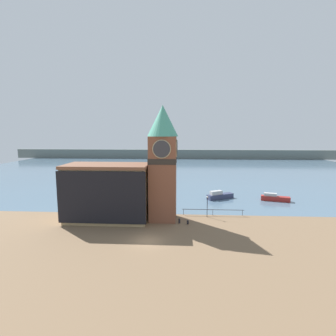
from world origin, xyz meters
TOP-DOWN VIEW (x-y plane):
  - ground_plane at (0.00, 0.00)m, footprint 160.00×160.00m
  - water at (0.00, 72.08)m, footprint 160.00×120.00m
  - far_shoreline at (0.00, 112.08)m, footprint 180.00×3.00m
  - pier_railing at (10.15, 11.83)m, footprint 11.03×0.08m
  - clock_tower at (1.45, 9.21)m, footprint 5.05×5.05m
  - pier_building at (-7.83, 8.39)m, footprint 13.92×7.01m
  - boat_near at (12.91, 23.71)m, footprint 6.21×4.27m
  - boat_far at (24.57, 22.64)m, footprint 6.04×2.98m
  - mooring_bollard_near at (5.63, 7.07)m, footprint 0.33×0.33m
  - mooring_bollard_far at (4.26, 7.44)m, footprint 0.32×0.32m
  - lamp_post at (9.06, 10.93)m, footprint 0.32×0.32m

SIDE VIEW (x-z plane):
  - water at x=0.00m, z-range 0.00..0.00m
  - ground_plane at x=0.00m, z-range 0.00..0.00m
  - mooring_bollard_near at x=5.63m, z-range 0.03..0.71m
  - mooring_bollard_far at x=4.26m, z-range 0.03..0.84m
  - boat_far at x=24.57m, z-range -0.18..1.46m
  - boat_near at x=12.91m, z-range -0.23..1.65m
  - pier_railing at x=10.15m, z-range 0.41..1.50m
  - far_shoreline at x=0.00m, z-range 0.00..5.00m
  - lamp_post at x=9.06m, z-range 0.76..4.51m
  - pier_building at x=-7.83m, z-range 0.02..9.51m
  - clock_tower at x=1.45m, z-range 0.57..19.65m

